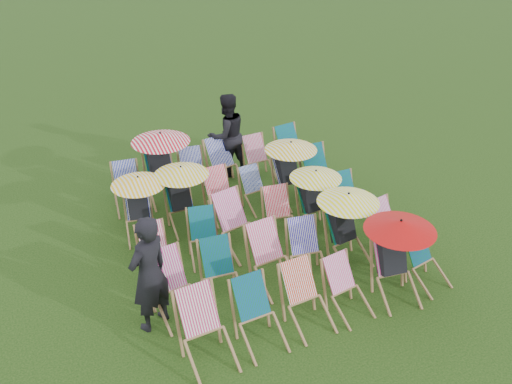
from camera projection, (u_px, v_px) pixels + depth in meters
name	position (u px, v px, depth m)	size (l,w,h in m)	color
ground	(263.00, 243.00, 10.69)	(100.00, 100.00, 0.00)	black
deckchair_0	(206.00, 332.00, 7.95)	(0.72, 0.97, 1.02)	olive
deckchair_1	(259.00, 316.00, 8.28)	(0.66, 0.90, 0.95)	olive
deckchair_2	(308.00, 299.00, 8.61)	(0.67, 0.91, 0.95)	olive
deckchair_3	(348.00, 289.00, 8.87)	(0.68, 0.87, 0.87)	olive
deckchair_4	(397.00, 258.00, 9.10)	(1.14, 1.21, 1.36)	olive
deckchair_5	(427.00, 261.00, 9.49)	(0.70, 0.88, 0.87)	olive
deckchair_6	(175.00, 288.00, 8.80)	(0.75, 0.97, 0.99)	olive
deckchair_7	(221.00, 274.00, 9.15)	(0.70, 0.91, 0.93)	olive
deckchair_8	(273.00, 259.00, 9.43)	(0.75, 0.99, 1.01)	olive
deckchair_9	(308.00, 252.00, 9.67)	(0.74, 0.94, 0.93)	olive
deckchair_10	(348.00, 227.00, 9.95)	(1.09, 1.17, 1.29)	olive
deckchair_11	(390.00, 228.00, 10.35)	(0.71, 0.90, 0.88)	olive
deckchair_12	(157.00, 253.00, 9.69)	(0.57, 0.79, 0.85)	olive
deckchair_13	(205.00, 238.00, 10.08)	(0.73, 0.90, 0.87)	olive
deckchair_14	(238.00, 225.00, 10.30)	(0.85, 1.06, 1.03)	olive
deckchair_15	(281.00, 215.00, 10.71)	(0.70, 0.89, 0.89)	olive
deckchair_16	(316.00, 199.00, 10.89)	(0.99, 1.06, 1.18)	olive
deckchair_17	(349.00, 199.00, 11.25)	(0.58, 0.81, 0.88)	olive
deckchair_18	(139.00, 206.00, 10.63)	(1.01, 1.08, 1.20)	olive
deckchair_19	(182.00, 197.00, 10.89)	(1.05, 1.09, 1.24)	olive
deckchair_20	(222.00, 195.00, 11.32)	(0.63, 0.87, 0.93)	olive
deckchair_21	(257.00, 190.00, 11.63)	(0.61, 0.80, 0.81)	olive
deckchair_22	(291.00, 171.00, 11.76)	(1.08, 1.15, 1.28)	olive
deckchair_23	(320.00, 173.00, 12.04)	(0.67, 0.93, 1.00)	olive
deckchair_24	(128.00, 188.00, 11.60)	(0.70, 0.90, 0.90)	olive
deckchair_25	(162.00, 166.00, 11.80)	(1.21, 1.27, 1.44)	olive
deckchair_26	(193.00, 173.00, 12.18)	(0.71, 0.90, 0.89)	olive
deckchair_27	(226.00, 165.00, 12.37)	(0.83, 1.04, 1.02)	olive
deckchair_28	(260.00, 159.00, 12.71)	(0.62, 0.85, 0.91)	olive
deckchair_29	(294.00, 151.00, 13.00)	(0.76, 0.98, 0.99)	olive
person_left	(149.00, 274.00, 8.34)	(0.71, 0.46, 1.94)	black
person_rear	(227.00, 135.00, 12.65)	(0.93, 0.72, 1.91)	black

